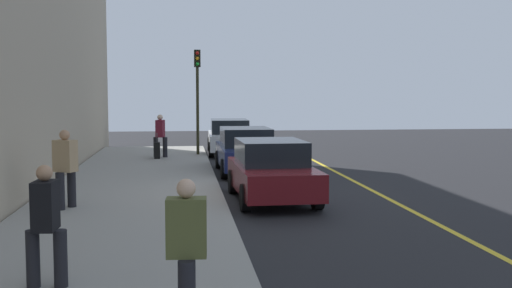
# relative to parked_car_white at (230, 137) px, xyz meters

# --- Properties ---
(ground_plane) EXTENTS (56.00, 56.00, 0.00)m
(ground_plane) POSITION_rel_parked_car_white_xyz_m (11.63, -0.09, -0.76)
(ground_plane) COLOR black
(sidewalk) EXTENTS (28.00, 4.60, 0.15)m
(sidewalk) POSITION_rel_parked_car_white_xyz_m (11.63, -3.39, -0.68)
(sidewalk) COLOR gray
(sidewalk) RESTS_ON ground
(lane_stripe_centre) EXTENTS (28.00, 0.14, 0.01)m
(lane_stripe_centre) POSITION_rel_parked_car_white_xyz_m (11.63, 3.11, -0.76)
(lane_stripe_centre) COLOR gold
(lane_stripe_centre) RESTS_ON ground
(parked_car_white) EXTENTS (4.74, 2.00, 1.51)m
(parked_car_white) POSITION_rel_parked_car_white_xyz_m (0.00, 0.00, 0.00)
(parked_car_white) COLOR black
(parked_car_white) RESTS_ON ground
(parked_car_navy) EXTENTS (4.41, 1.92, 1.51)m
(parked_car_navy) POSITION_rel_parked_car_white_xyz_m (6.63, 0.05, -0.00)
(parked_car_navy) COLOR black
(parked_car_navy) RESTS_ON ground
(parked_car_maroon) EXTENTS (4.25, 1.99, 1.51)m
(parked_car_maroon) POSITION_rel_parked_car_white_xyz_m (12.08, 0.12, -0.00)
(parked_car_maroon) COLOR black
(parked_car_maroon) RESTS_ON ground
(pedestrian_olive_coat) EXTENTS (0.54, 0.45, 1.63)m
(pedestrian_olive_coat) POSITION_rel_parked_car_white_xyz_m (20.65, -2.07, 0.26)
(pedestrian_olive_coat) COLOR black
(pedestrian_olive_coat) RESTS_ON sidewalk
(pedestrian_burgundy_coat) EXTENTS (0.50, 0.55, 1.69)m
(pedestrian_burgundy_coat) POSITION_rel_parked_car_white_xyz_m (2.58, -2.94, 0.29)
(pedestrian_burgundy_coat) COLOR black
(pedestrian_burgundy_coat) RESTS_ON sidewalk
(pedestrian_black_coat) EXTENTS (0.45, 0.54, 1.62)m
(pedestrian_black_coat) POSITION_rel_parked_car_white_xyz_m (19.11, -3.89, 0.26)
(pedestrian_black_coat) COLOR black
(pedestrian_black_coat) RESTS_ON sidewalk
(pedestrian_tan_coat) EXTENTS (0.53, 0.56, 1.74)m
(pedestrian_tan_coat) POSITION_rel_parked_car_white_xyz_m (13.38, -4.66, 0.32)
(pedestrian_tan_coat) COLOR black
(pedestrian_tan_coat) RESTS_ON sidewalk
(traffic_light_pole) EXTENTS (0.35, 0.26, 4.29)m
(traffic_light_pole) POSITION_rel_parked_car_white_xyz_m (1.67, -1.44, 2.30)
(traffic_light_pole) COLOR #2D2D19
(traffic_light_pole) RESTS_ON sidewalk
(rolling_suitcase) EXTENTS (0.34, 0.22, 0.99)m
(rolling_suitcase) POSITION_rel_parked_car_white_xyz_m (3.12, -3.05, -0.29)
(rolling_suitcase) COLOR black
(rolling_suitcase) RESTS_ON sidewalk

